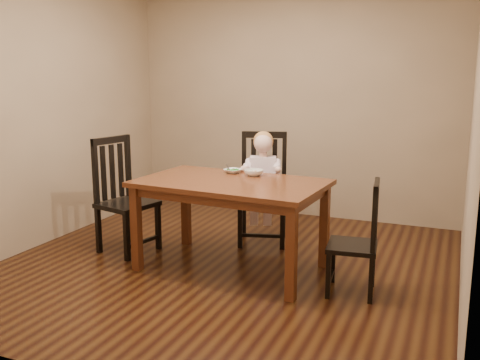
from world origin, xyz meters
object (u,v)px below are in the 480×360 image
at_px(bowl_peas, 233,171).
at_px(toddler, 263,176).
at_px(dining_table, 231,191).
at_px(chair_child, 263,190).
at_px(chair_left, 123,197).
at_px(bowl_veg, 253,173).
at_px(chair_right, 358,240).

bearing_deg(bowl_peas, toddler, 74.90).
height_order(dining_table, chair_child, chair_child).
distance_m(dining_table, chair_child, 0.89).
bearing_deg(bowl_peas, chair_child, 78.10).
xyz_separation_m(dining_table, bowl_peas, (-0.13, 0.34, 0.11)).
bearing_deg(bowl_peas, dining_table, -69.18).
bearing_deg(bowl_peas, chair_left, -165.41).
height_order(bowl_peas, bowl_veg, bowl_veg).
relative_size(toddler, bowl_peas, 3.85).
distance_m(chair_left, bowl_peas, 1.13).
distance_m(chair_right, bowl_veg, 1.20).
bearing_deg(chair_right, dining_table, 77.67).
relative_size(chair_child, toddler, 1.86).
distance_m(chair_child, chair_left, 1.42).
height_order(toddler, bowl_peas, toddler).
relative_size(toddler, bowl_veg, 3.42).
xyz_separation_m(chair_right, bowl_veg, (-1.05, 0.41, 0.40)).
xyz_separation_m(chair_child, chair_left, (-1.17, -0.80, -0.01)).
relative_size(chair_left, bowl_peas, 7.11).
bearing_deg(toddler, chair_left, 15.75).
distance_m(dining_table, toddler, 0.81).
bearing_deg(bowl_peas, bowl_veg, -11.34).
xyz_separation_m(chair_child, bowl_veg, (0.12, -0.57, 0.29)).
height_order(dining_table, bowl_peas, bowl_peas).
bearing_deg(bowl_veg, chair_left, -169.86).
distance_m(toddler, bowl_peas, 0.51).
bearing_deg(chair_right, bowl_veg, 62.15).
distance_m(dining_table, chair_right, 1.19).
bearing_deg(bowl_peas, chair_right, -19.54).
relative_size(chair_right, bowl_veg, 5.17).
xyz_separation_m(dining_table, chair_left, (-1.18, 0.06, -0.18)).
distance_m(chair_right, toddler, 1.50).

